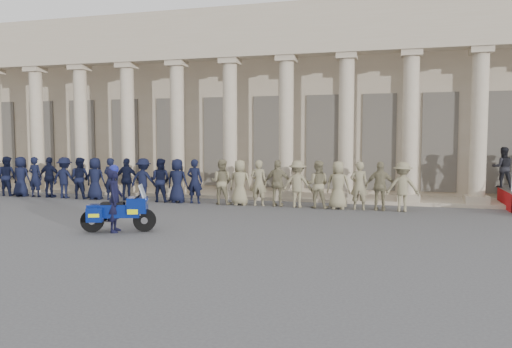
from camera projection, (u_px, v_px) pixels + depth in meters
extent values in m
plane|color=#48484B|center=(184.00, 232.00, 14.78)|extent=(90.00, 90.00, 0.00)
cube|color=tan|center=(290.00, 107.00, 28.82)|extent=(40.00, 10.00, 9.00)
cube|color=tan|center=(262.00, 195.00, 23.21)|extent=(40.00, 2.60, 0.15)
cube|color=tan|center=(258.00, 46.00, 21.93)|extent=(35.80, 1.00, 1.00)
cube|color=tan|center=(258.00, 20.00, 21.85)|extent=(35.80, 1.00, 1.20)
cube|color=tan|center=(39.00, 185.00, 25.63)|extent=(0.90, 0.90, 0.30)
cylinder|color=tan|center=(37.00, 128.00, 25.40)|extent=(0.64, 0.64, 5.60)
cube|color=tan|center=(35.00, 70.00, 25.18)|extent=(0.85, 0.85, 0.24)
cube|color=tan|center=(83.00, 187.00, 24.92)|extent=(0.90, 0.90, 0.30)
cylinder|color=tan|center=(81.00, 128.00, 24.69)|extent=(0.64, 0.64, 5.60)
cube|color=tan|center=(79.00, 68.00, 24.47)|extent=(0.85, 0.85, 0.24)
cube|color=tan|center=(129.00, 188.00, 24.21)|extent=(0.90, 0.90, 0.30)
cylinder|color=tan|center=(128.00, 127.00, 23.98)|extent=(0.64, 0.64, 5.60)
cube|color=tan|center=(127.00, 66.00, 23.76)|extent=(0.85, 0.85, 0.24)
cube|color=tan|center=(178.00, 190.00, 23.49)|extent=(0.90, 0.90, 0.30)
cylinder|color=tan|center=(177.00, 127.00, 23.27)|extent=(0.64, 0.64, 5.60)
cube|color=tan|center=(177.00, 64.00, 23.05)|extent=(0.85, 0.85, 0.24)
cube|color=tan|center=(230.00, 191.00, 22.78)|extent=(0.90, 0.90, 0.30)
cylinder|color=tan|center=(230.00, 127.00, 22.56)|extent=(0.64, 0.64, 5.60)
cube|color=tan|center=(230.00, 61.00, 22.33)|extent=(0.85, 0.85, 0.24)
cube|color=tan|center=(286.00, 193.00, 22.07)|extent=(0.90, 0.90, 0.30)
cylinder|color=tan|center=(286.00, 126.00, 21.84)|extent=(0.64, 0.64, 5.60)
cube|color=tan|center=(286.00, 59.00, 21.62)|extent=(0.85, 0.85, 0.24)
cube|color=tan|center=(345.00, 195.00, 21.36)|extent=(0.90, 0.90, 0.30)
cylinder|color=tan|center=(346.00, 126.00, 21.13)|extent=(0.64, 0.64, 5.60)
cube|color=tan|center=(347.00, 56.00, 20.91)|extent=(0.85, 0.85, 0.24)
cube|color=tan|center=(408.00, 197.00, 20.64)|extent=(0.90, 0.90, 0.30)
cylinder|color=tan|center=(410.00, 126.00, 20.42)|extent=(0.64, 0.64, 5.60)
cube|color=tan|center=(412.00, 53.00, 20.20)|extent=(0.85, 0.85, 0.24)
cube|color=tan|center=(476.00, 199.00, 19.93)|extent=(0.90, 0.90, 0.30)
cylinder|color=tan|center=(479.00, 125.00, 19.71)|extent=(0.64, 0.64, 5.60)
cube|color=tan|center=(481.00, 50.00, 19.48)|extent=(0.85, 0.85, 0.24)
cube|color=black|center=(5.00, 141.00, 28.46)|extent=(1.30, 0.12, 4.20)
cube|color=black|center=(43.00, 141.00, 27.75)|extent=(1.30, 0.12, 4.20)
cube|color=black|center=(83.00, 141.00, 27.04)|extent=(1.30, 0.12, 4.20)
cube|color=black|center=(126.00, 141.00, 26.33)|extent=(1.30, 0.12, 4.20)
cube|color=black|center=(171.00, 141.00, 25.61)|extent=(1.30, 0.12, 4.20)
cube|color=black|center=(219.00, 142.00, 24.90)|extent=(1.30, 0.12, 4.20)
cube|color=black|center=(269.00, 142.00, 24.19)|extent=(1.30, 0.12, 4.20)
cube|color=black|center=(322.00, 142.00, 23.48)|extent=(1.30, 0.12, 4.20)
cube|color=black|center=(379.00, 142.00, 22.77)|extent=(1.30, 0.12, 4.20)
cube|color=black|center=(439.00, 142.00, 22.05)|extent=(1.30, 0.12, 4.20)
cube|color=black|center=(504.00, 143.00, 21.34)|extent=(1.30, 0.12, 4.20)
imported|color=black|center=(7.00, 176.00, 23.58)|extent=(0.91, 0.71, 1.87)
imported|color=black|center=(21.00, 177.00, 23.36)|extent=(0.91, 0.59, 1.87)
imported|color=black|center=(35.00, 177.00, 23.14)|extent=(0.68, 0.45, 1.87)
imported|color=black|center=(50.00, 177.00, 22.93)|extent=(1.10, 0.46, 1.87)
imported|color=black|center=(65.00, 178.00, 22.71)|extent=(1.21, 0.69, 1.87)
imported|color=black|center=(80.00, 178.00, 22.49)|extent=(0.91, 0.71, 1.87)
imported|color=black|center=(95.00, 179.00, 22.27)|extent=(0.91, 0.59, 1.87)
imported|color=black|center=(111.00, 179.00, 22.05)|extent=(0.68, 0.45, 1.87)
imported|color=black|center=(127.00, 179.00, 21.83)|extent=(1.10, 0.46, 1.87)
imported|color=black|center=(144.00, 180.00, 21.61)|extent=(1.21, 0.69, 1.87)
imported|color=black|center=(160.00, 180.00, 21.39)|extent=(0.91, 0.71, 1.87)
imported|color=black|center=(177.00, 181.00, 21.17)|extent=(0.91, 0.59, 1.87)
imported|color=black|center=(195.00, 181.00, 20.96)|extent=(0.68, 0.45, 1.87)
imported|color=#817859|center=(222.00, 182.00, 20.63)|extent=(0.91, 0.71, 1.87)
imported|color=#817859|center=(240.00, 182.00, 20.41)|extent=(0.91, 0.59, 1.87)
imported|color=#817859|center=(259.00, 183.00, 20.19)|extent=(0.68, 0.45, 1.87)
imported|color=#817859|center=(278.00, 183.00, 19.97)|extent=(1.10, 0.46, 1.87)
imported|color=#817859|center=(298.00, 184.00, 19.75)|extent=(1.21, 0.69, 1.87)
imported|color=#817859|center=(318.00, 184.00, 19.53)|extent=(0.91, 0.71, 1.87)
imported|color=#817859|center=(338.00, 185.00, 19.31)|extent=(0.91, 0.59, 1.87)
imported|color=#817859|center=(359.00, 186.00, 19.09)|extent=(0.68, 0.45, 1.87)
imported|color=#817859|center=(381.00, 186.00, 18.88)|extent=(1.10, 0.46, 1.87)
imported|color=#817859|center=(403.00, 187.00, 18.66)|extent=(1.21, 0.69, 1.87)
cube|color=#9A0C0F|center=(504.00, 199.00, 19.62)|extent=(0.04, 2.79, 0.69)
imported|color=black|center=(503.00, 167.00, 19.73)|extent=(0.78, 0.61, 1.61)
cylinder|color=black|center=(145.00, 220.00, 14.80)|extent=(0.68, 0.36, 0.67)
cylinder|color=black|center=(92.00, 221.00, 14.69)|extent=(0.68, 0.36, 0.67)
cube|color=navy|center=(120.00, 211.00, 14.73)|extent=(1.24, 0.80, 0.39)
cube|color=navy|center=(137.00, 205.00, 14.75)|extent=(0.71, 0.69, 0.46)
cube|color=silver|center=(138.00, 213.00, 14.77)|extent=(0.31, 0.36, 0.12)
cube|color=#B2BFCC|center=(143.00, 193.00, 14.74)|extent=(0.36, 0.51, 0.54)
cube|color=black|center=(113.00, 204.00, 14.70)|extent=(0.74, 0.55, 0.10)
cube|color=navy|center=(94.00, 208.00, 14.67)|extent=(0.45, 0.45, 0.22)
cube|color=navy|center=(95.00, 215.00, 14.36)|extent=(0.51, 0.37, 0.41)
cube|color=#D4E80C|center=(95.00, 215.00, 14.36)|extent=(0.37, 0.33, 0.10)
cube|color=navy|center=(100.00, 212.00, 15.01)|extent=(0.51, 0.37, 0.41)
cube|color=#D4E80C|center=(100.00, 212.00, 15.01)|extent=(0.37, 0.33, 0.10)
cylinder|color=silver|center=(105.00, 220.00, 14.96)|extent=(0.61, 0.30, 0.10)
cylinder|color=black|center=(137.00, 197.00, 14.73)|extent=(0.28, 0.68, 0.04)
imported|color=black|center=(115.00, 200.00, 14.69)|extent=(0.67, 0.81, 1.91)
sphere|color=navy|center=(114.00, 169.00, 14.62)|extent=(0.28, 0.28, 0.28)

